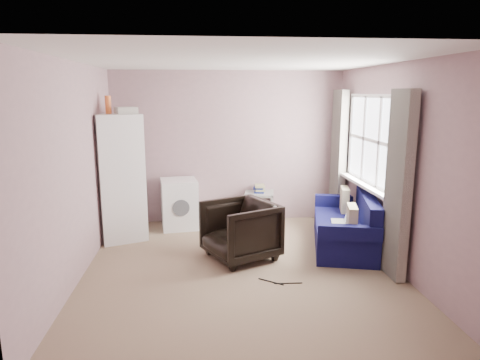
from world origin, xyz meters
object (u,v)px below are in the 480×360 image
object	(u,v)px
armchair	(240,227)
fridge	(119,177)
washing_machine	(179,203)
side_table	(259,205)
sofa	(347,227)

from	to	relation	value
armchair	fridge	xyz separation A→B (m)	(-1.69, 0.97, 0.52)
fridge	armchair	bearing A→B (deg)	-51.18
washing_machine	side_table	size ratio (longest dim) A/B	1.23
armchair	side_table	world-z (taller)	armchair
side_table	sofa	world-z (taller)	sofa
fridge	washing_machine	size ratio (longest dim) A/B	2.67
armchair	fridge	distance (m)	2.01
armchair	fridge	bearing A→B (deg)	-145.54
armchair	sofa	size ratio (longest dim) A/B	0.45
fridge	side_table	size ratio (longest dim) A/B	3.28
side_table	sofa	distance (m)	1.66
sofa	side_table	bearing A→B (deg)	144.82
side_table	sofa	bearing A→B (deg)	-49.28
fridge	sofa	bearing A→B (deg)	-32.88
sofa	washing_machine	bearing A→B (deg)	169.64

